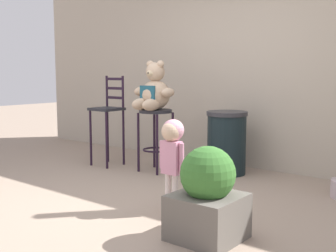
% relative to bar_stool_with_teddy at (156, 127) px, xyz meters
% --- Properties ---
extents(ground_plane, '(24.00, 24.00, 0.00)m').
position_rel_bar_stool_with_teddy_xyz_m(ground_plane, '(0.70, -1.21, -0.57)').
color(ground_plane, gray).
extents(building_wall, '(7.93, 0.30, 3.12)m').
position_rel_bar_stool_with_teddy_xyz_m(building_wall, '(0.70, 1.09, 0.99)').
color(building_wall, '#AFA391').
rests_on(building_wall, ground_plane).
extents(bar_stool_with_teddy, '(0.41, 0.41, 0.79)m').
position_rel_bar_stool_with_teddy_xyz_m(bar_stool_with_teddy, '(0.00, 0.00, 0.00)').
color(bar_stool_with_teddy, '#212228').
rests_on(bar_stool_with_teddy, ground_plane).
extents(teddy_bear, '(0.57, 0.51, 0.61)m').
position_rel_bar_stool_with_teddy_xyz_m(teddy_bear, '(0.00, -0.03, 0.45)').
color(teddy_bear, tan).
rests_on(teddy_bear, bar_stool_with_teddy).
extents(child_walking, '(0.27, 0.21, 0.84)m').
position_rel_bar_stool_with_teddy_xyz_m(child_walking, '(1.15, -1.12, 0.04)').
color(child_walking, '#DDA39B').
rests_on(child_walking, ground_plane).
extents(trash_bin, '(0.50, 0.50, 0.78)m').
position_rel_bar_stool_with_teddy_xyz_m(trash_bin, '(0.77, 0.45, -0.18)').
color(trash_bin, black).
rests_on(trash_bin, ground_plane).
extents(bar_chair_empty, '(0.36, 0.36, 1.21)m').
position_rel_bar_stool_with_teddy_xyz_m(bar_chair_empty, '(-0.74, -0.11, 0.11)').
color(bar_chair_empty, '#212228').
rests_on(bar_chair_empty, ground_plane).
extents(planter_with_shrub, '(0.49, 0.49, 0.71)m').
position_rel_bar_stool_with_teddy_xyz_m(planter_with_shrub, '(1.76, -1.47, -0.24)').
color(planter_with_shrub, '#5E5851').
rests_on(planter_with_shrub, ground_plane).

